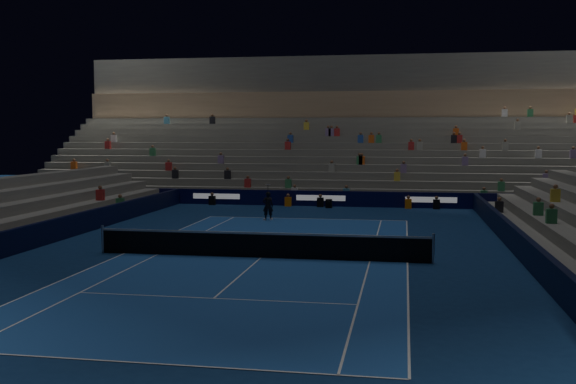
% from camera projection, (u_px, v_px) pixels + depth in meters
% --- Properties ---
extents(ground, '(90.00, 90.00, 0.00)m').
position_uv_depth(ground, '(261.00, 258.00, 25.48)').
color(ground, navy).
rests_on(ground, ground).
extents(court_surface, '(10.97, 23.77, 0.01)m').
position_uv_depth(court_surface, '(261.00, 258.00, 25.48)').
color(court_surface, '#1C4A9B').
rests_on(court_surface, ground).
extents(sponsor_barrier_far, '(44.00, 0.25, 1.00)m').
position_uv_depth(sponsor_barrier_far, '(321.00, 198.00, 43.59)').
color(sponsor_barrier_far, black).
rests_on(sponsor_barrier_far, ground).
extents(sponsor_barrier_east, '(0.25, 37.00, 1.00)m').
position_uv_depth(sponsor_barrier_east, '(528.00, 253.00, 23.77)').
color(sponsor_barrier_east, black).
rests_on(sponsor_barrier_east, ground).
extents(sponsor_barrier_west, '(0.25, 37.00, 1.00)m').
position_uv_depth(sponsor_barrier_west, '(26.00, 238.00, 27.09)').
color(sponsor_barrier_west, black).
rests_on(sponsor_barrier_west, ground).
extents(grandstand_main, '(44.00, 15.20, 11.20)m').
position_uv_depth(grandstand_main, '(336.00, 151.00, 52.56)').
color(grandstand_main, '#63645F').
rests_on(grandstand_main, ground).
extents(tennis_net, '(12.90, 0.10, 1.10)m').
position_uv_depth(tennis_net, '(261.00, 245.00, 25.43)').
color(tennis_net, '#B2B2B7').
rests_on(tennis_net, ground).
extents(tennis_player, '(0.64, 0.48, 1.57)m').
position_uv_depth(tennis_player, '(268.00, 206.00, 36.48)').
color(tennis_player, black).
rests_on(tennis_player, ground).
extents(broadcast_camera, '(0.42, 0.85, 0.54)m').
position_uv_depth(broadcast_camera, '(329.00, 203.00, 42.67)').
color(broadcast_camera, black).
rests_on(broadcast_camera, ground).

